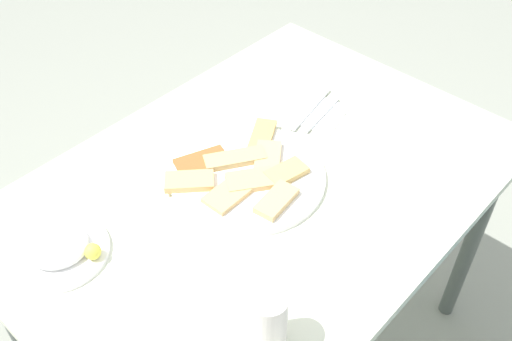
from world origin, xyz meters
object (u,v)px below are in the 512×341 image
object	(u,v)px
soda_can	(268,320)
paper_napkin	(316,113)
dining_table	(261,207)
salad_plate_greens	(59,249)
spoon	(322,114)
fork	(310,108)
pide_platter	(246,175)

from	to	relation	value
soda_can	paper_napkin	size ratio (longest dim) A/B	0.91
dining_table	paper_napkin	bearing A→B (deg)	-166.65
salad_plate_greens	spoon	xyz separation A→B (m)	(-0.69, 0.11, -0.01)
dining_table	salad_plate_greens	size ratio (longest dim) A/B	5.85
salad_plate_greens	fork	distance (m)	0.69
dining_table	pide_platter	xyz separation A→B (m)	(0.01, -0.03, 0.09)
salad_plate_greens	paper_napkin	xyz separation A→B (m)	(-0.69, 0.09, -0.01)
pide_platter	salad_plate_greens	size ratio (longest dim) A/B	1.78
pide_platter	paper_napkin	distance (m)	0.29
soda_can	paper_napkin	distance (m)	0.65
soda_can	dining_table	bearing A→B (deg)	-136.25
fork	spoon	world-z (taller)	same
soda_can	pide_platter	bearing A→B (deg)	-131.39
soda_can	fork	xyz separation A→B (m)	(-0.56, -0.35, -0.06)
pide_platter	soda_can	size ratio (longest dim) A/B	2.87
dining_table	paper_napkin	size ratio (longest dim) A/B	8.53
pide_platter	soda_can	bearing A→B (deg)	48.61
paper_napkin	dining_table	bearing A→B (deg)	13.35
spoon	paper_napkin	bearing A→B (deg)	-98.81
pide_platter	fork	bearing A→B (deg)	-170.22
salad_plate_greens	fork	size ratio (longest dim) A/B	1.00
pide_platter	paper_napkin	world-z (taller)	pide_platter
salad_plate_greens	paper_napkin	bearing A→B (deg)	172.67
salad_plate_greens	fork	world-z (taller)	salad_plate_greens
spoon	soda_can	bearing A→B (deg)	20.86
fork	spoon	size ratio (longest dim) A/B	1.22
soda_can	paper_napkin	bearing A→B (deg)	-148.95
pide_platter	fork	world-z (taller)	pide_platter
fork	spoon	bearing A→B (deg)	78.52
dining_table	spoon	world-z (taller)	spoon
fork	soda_can	bearing A→B (deg)	20.92
paper_napkin	spoon	world-z (taller)	spoon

